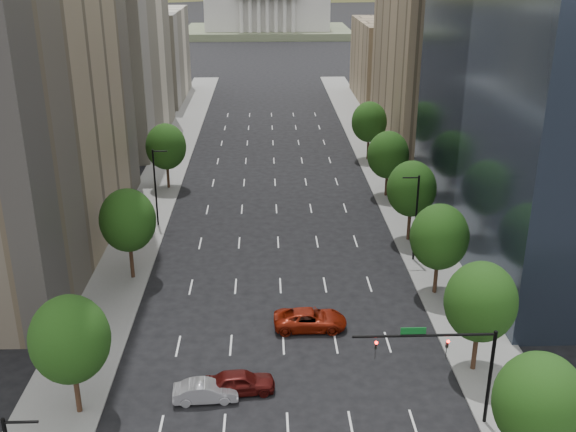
{
  "coord_description": "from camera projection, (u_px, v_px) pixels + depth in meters",
  "views": [
    {
      "loc": [
        -1.22,
        -5.66,
        29.07
      ],
      "look_at": [
        0.62,
        47.43,
        8.0
      ],
      "focal_mm": 41.8,
      "sensor_mm": 36.0,
      "label": 1
    }
  ],
  "objects": [
    {
      "name": "traffic_signal",
      "position": [
        454.0,
        357.0,
        42.32
      ],
      "size": [
        9.12,
        0.4,
        7.38
      ],
      "color": "black",
      "rests_on": "ground"
    },
    {
      "name": "capitol",
      "position": [
        267.0,
        11.0,
        244.82
      ],
      "size": [
        60.0,
        40.0,
        35.2
      ],
      "color": "#596647",
      "rests_on": "ground"
    },
    {
      "name": "streetlight_rn",
      "position": [
        416.0,
        216.0,
        65.76
      ],
      "size": [
        1.7,
        0.2,
        9.0
      ],
      "color": "black",
      "rests_on": "ground"
    },
    {
      "name": "filler_left",
      "position": [
        149.0,
        55.0,
        138.23
      ],
      "size": [
        14.0,
        26.0,
        18.0
      ],
      "primitive_type": "cube",
      "color": "beige",
      "rests_on": "ground"
    },
    {
      "name": "streetlight_ln",
      "position": [
        156.0,
        186.0,
        74.18
      ],
      "size": [
        1.7,
        0.2,
        9.0
      ],
      "color": "black",
      "rests_on": "ground"
    },
    {
      "name": "tree_left_0",
      "position": [
        70.0,
        339.0,
        43.17
      ],
      "size": [
        5.2,
        5.2,
        8.75
      ],
      "color": "#382316",
      "rests_on": "ground"
    },
    {
      "name": "tree_left_2",
      "position": [
        166.0,
        147.0,
        85.93
      ],
      "size": [
        5.2,
        5.2,
        8.68
      ],
      "color": "#382316",
      "rests_on": "ground"
    },
    {
      "name": "tree_right_1",
      "position": [
        481.0,
        302.0,
        47.79
      ],
      "size": [
        5.2,
        5.2,
        8.75
      ],
      "color": "#382316",
      "rests_on": "ground"
    },
    {
      "name": "car_maroon",
      "position": [
        240.0,
        382.0,
        47.12
      ],
      "size": [
        5.06,
        2.43,
        1.67
      ],
      "primitive_type": "imported",
      "rotation": [
        0.0,
        0.0,
        1.67
      ],
      "color": "#460D0B",
      "rests_on": "ground"
    },
    {
      "name": "filler_right",
      "position": [
        392.0,
        61.0,
        137.43
      ],
      "size": [
        14.0,
        26.0,
        16.0
      ],
      "primitive_type": "cube",
      "color": "#8C7759",
      "rests_on": "ground"
    },
    {
      "name": "tree_right_5",
      "position": [
        369.0,
        122.0,
        97.96
      ],
      "size": [
        5.2,
        5.2,
        8.75
      ],
      "color": "#382316",
      "rests_on": "ground"
    },
    {
      "name": "parking_tan_right",
      "position": [
        433.0,
        48.0,
        104.19
      ],
      "size": [
        14.0,
        30.0,
        30.0
      ],
      "primitive_type": "cube",
      "color": "#8C7759",
      "rests_on": "ground"
    },
    {
      "name": "foothills",
      "position": [
        305.0,
        33.0,
        587.88
      ],
      "size": [
        720.0,
        413.0,
        263.0
      ],
      "color": "olive",
      "rests_on": "ground"
    },
    {
      "name": "car_red_far",
      "position": [
        310.0,
        319.0,
        55.12
      ],
      "size": [
        6.03,
        2.81,
        1.67
      ],
      "primitive_type": "imported",
      "rotation": [
        0.0,
        0.0,
        1.58
      ],
      "color": "maroon",
      "rests_on": "ground"
    },
    {
      "name": "midrise_cream_left",
      "position": [
        112.0,
        30.0,
        104.44
      ],
      "size": [
        14.0,
        30.0,
        35.0
      ],
      "primitive_type": "cube",
      "color": "beige",
      "rests_on": "ground"
    },
    {
      "name": "tree_right_2",
      "position": [
        439.0,
        237.0,
        58.99
      ],
      "size": [
        5.2,
        5.2,
        8.61
      ],
      "color": "#382316",
      "rests_on": "ground"
    },
    {
      "name": "sidewalk_left",
      "position": [
        133.0,
        244.0,
        71.23
      ],
      "size": [
        6.0,
        200.0,
        0.15
      ],
      "primitive_type": "cube",
      "color": "slate",
      "rests_on": "ground"
    },
    {
      "name": "tree_right_4",
      "position": [
        388.0,
        155.0,
        83.2
      ],
      "size": [
        5.2,
        5.2,
        8.46
      ],
      "color": "#382316",
      "rests_on": "ground"
    },
    {
      "name": "tree_right_3",
      "position": [
        411.0,
        189.0,
        70.03
      ],
      "size": [
        5.2,
        5.2,
        8.89
      ],
      "color": "#382316",
      "rests_on": "ground"
    },
    {
      "name": "sidewalk_right",
      "position": [
        422.0,
        240.0,
        72.23
      ],
      "size": [
        6.0,
        200.0,
        0.15
      ],
      "primitive_type": "cube",
      "color": "slate",
      "rests_on": "ground"
    },
    {
      "name": "tree_right_0",
      "position": [
        539.0,
        403.0,
        37.71
      ],
      "size": [
        5.2,
        5.2,
        8.39
      ],
      "color": "#382316",
      "rests_on": "ground"
    },
    {
      "name": "tree_left_1",
      "position": [
        128.0,
        220.0,
        61.67
      ],
      "size": [
        5.2,
        5.2,
        8.97
      ],
      "color": "#382316",
      "rests_on": "ground"
    },
    {
      "name": "car_silver",
      "position": [
        206.0,
        391.0,
        46.28
      ],
      "size": [
        4.57,
        1.84,
        1.48
      ],
      "primitive_type": "imported",
      "rotation": [
        0.0,
        0.0,
        1.63
      ],
      "color": "#A8A8AE",
      "rests_on": "ground"
    }
  ]
}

